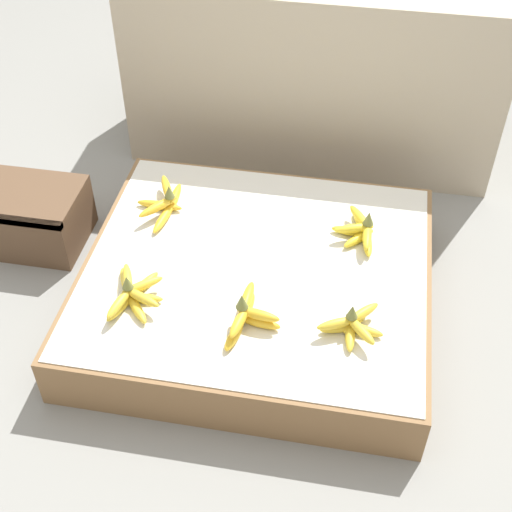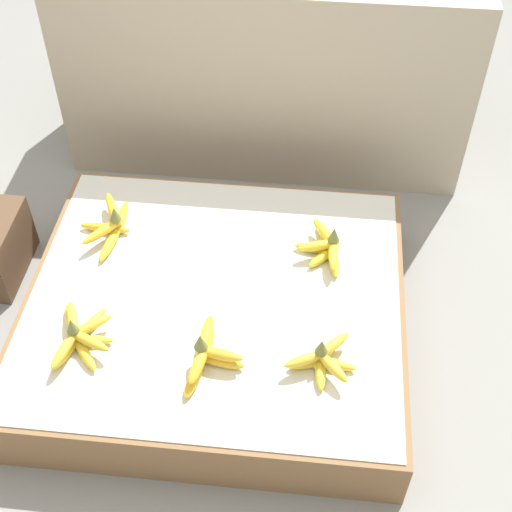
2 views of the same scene
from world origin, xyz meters
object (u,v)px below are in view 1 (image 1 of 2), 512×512
banana_bunch_front_left (133,293)px  banana_bunch_front_midleft (247,315)px  wooden_crate (34,217)px  banana_bunch_front_midright (353,325)px  banana_bunch_middle_left (165,202)px  banana_bunch_middle_midright (361,230)px

banana_bunch_front_left → banana_bunch_front_midleft: size_ratio=0.96×
wooden_crate → banana_bunch_front_midleft: 0.96m
banana_bunch_front_midright → banana_bunch_middle_left: banana_bunch_middle_left is taller
banana_bunch_front_left → banana_bunch_middle_left: (-0.02, 0.43, 0.00)m
banana_bunch_front_midright → banana_bunch_middle_left: (-0.67, 0.44, 0.00)m
banana_bunch_middle_midright → banana_bunch_front_midleft: bearing=-124.3°
banana_bunch_front_left → wooden_crate: bearing=142.2°
banana_bunch_front_midleft → banana_bunch_front_midright: banana_bunch_front_midleft is taller
wooden_crate → banana_bunch_middle_midright: bearing=0.7°
banana_bunch_front_midleft → banana_bunch_front_left: bearing=175.1°
banana_bunch_middle_midright → banana_bunch_middle_left: bearing=177.8°
banana_bunch_front_left → banana_bunch_middle_left: size_ratio=0.87×
wooden_crate → banana_bunch_front_left: size_ratio=1.45×
wooden_crate → banana_bunch_middle_left: size_ratio=1.26×
banana_bunch_front_midright → banana_bunch_front_left: bearing=179.2°
banana_bunch_front_left → banana_bunch_middle_left: bearing=92.6°
wooden_crate → banana_bunch_front_midright: size_ratio=1.77×
banana_bunch_front_midright → banana_bunch_middle_midright: banana_bunch_middle_midright is taller
banana_bunch_front_midleft → banana_bunch_middle_left: 0.59m
banana_bunch_middle_left → banana_bunch_front_midleft: bearing=-51.0°
wooden_crate → banana_bunch_front_midright: (1.16, -0.40, 0.10)m
wooden_crate → banana_bunch_front_midright: 1.23m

